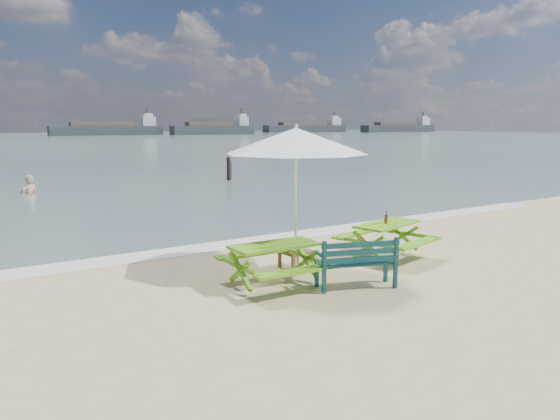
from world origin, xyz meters
TOP-DOWN VIEW (x-y plane):
  - foam_strip at (0.00, 4.60)m, footprint 22.00×0.90m
  - picnic_table_left at (-1.32, 1.35)m, footprint 1.59×1.75m
  - picnic_table_right at (1.70, 1.69)m, footprint 1.91×2.04m
  - park_bench at (-0.24, 0.47)m, footprint 1.44×0.90m
  - side_table at (-0.36, 2.08)m, footprint 0.57×0.57m
  - patio_umbrella at (-0.36, 2.08)m, footprint 2.84×2.84m
  - beer_bottle at (1.64, 1.67)m, footprint 0.07×0.07m
  - swimmer at (-2.67, 17.37)m, footprint 0.80×0.67m
  - mooring_pilings at (6.55, 17.54)m, footprint 0.58×0.78m
  - cargo_ships at (63.72, 123.87)m, footprint 151.63×32.58m

SIDE VIEW (x-z plane):
  - swimmer at x=-2.67m, z-range -1.14..0.72m
  - foam_strip at x=0.00m, z-range 0.00..0.01m
  - side_table at x=-0.36m, z-range 0.01..0.36m
  - park_bench at x=-0.24m, z-range -0.16..0.68m
  - picnic_table_left at x=-1.32m, z-range -0.01..0.72m
  - picnic_table_right at x=1.70m, z-range -0.01..0.72m
  - mooring_pilings at x=6.55m, z-range -0.24..1.10m
  - beer_bottle at x=1.64m, z-range 0.69..0.96m
  - cargo_ships at x=63.72m, z-range -1.02..3.38m
  - patio_umbrella at x=-0.36m, z-range 1.11..3.82m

